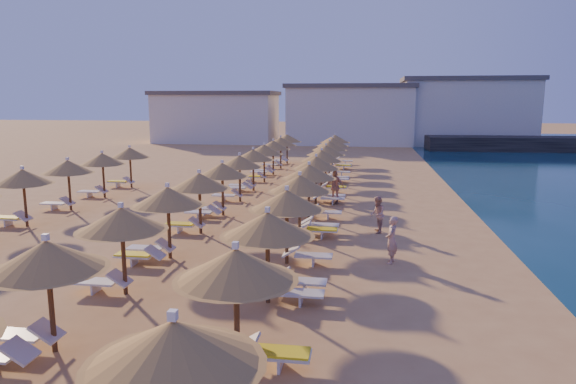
% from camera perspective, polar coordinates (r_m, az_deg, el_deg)
% --- Properties ---
extents(ground, '(220.00, 220.00, 0.00)m').
position_cam_1_polar(ground, '(19.98, -5.15, -5.60)').
color(ground, tan).
rests_on(ground, ground).
extents(jetty, '(30.14, 5.29, 1.50)m').
position_cam_1_polar(jetty, '(62.78, 28.87, 4.68)').
color(jetty, black).
rests_on(jetty, ground).
extents(hotel_blocks, '(46.75, 9.31, 8.10)m').
position_cam_1_polar(hotel_blocks, '(65.04, 6.99, 8.62)').
color(hotel_blocks, white).
rests_on(hotel_blocks, ground).
extents(parasol_row_east, '(2.55, 39.95, 2.65)m').
position_cam_1_polar(parasol_row_east, '(25.21, 2.77, 2.70)').
color(parasol_row_east, brown).
rests_on(parasol_row_east, ground).
extents(parasol_row_west, '(2.55, 39.95, 2.65)m').
position_cam_1_polar(parasol_row_west, '(25.94, -6.31, 2.86)').
color(parasol_row_west, brown).
rests_on(parasol_row_west, ground).
extents(parasol_row_inland, '(2.55, 19.55, 2.65)m').
position_cam_1_polar(parasol_row_inland, '(26.08, -25.21, 1.99)').
color(parasol_row_inland, brown).
rests_on(parasol_row_inland, ground).
extents(loungers, '(15.00, 37.97, 0.66)m').
position_cam_1_polar(loungers, '(25.48, -5.55, -1.35)').
color(loungers, white).
rests_on(loungers, ground).
extents(beachgoer_a, '(0.48, 0.64, 1.61)m').
position_cam_1_polar(beachgoer_a, '(17.60, 11.43, -5.23)').
color(beachgoer_a, tan).
rests_on(beachgoer_a, ground).
extents(beachgoer_b, '(0.61, 0.77, 1.53)m').
position_cam_1_polar(beachgoer_b, '(21.45, 9.88, -2.49)').
color(beachgoer_b, tan).
rests_on(beachgoer_b, ground).
extents(beachgoer_c, '(1.12, 0.73, 1.76)m').
position_cam_1_polar(beachgoer_c, '(27.23, 5.22, 0.56)').
color(beachgoer_c, tan).
rests_on(beachgoer_c, ground).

